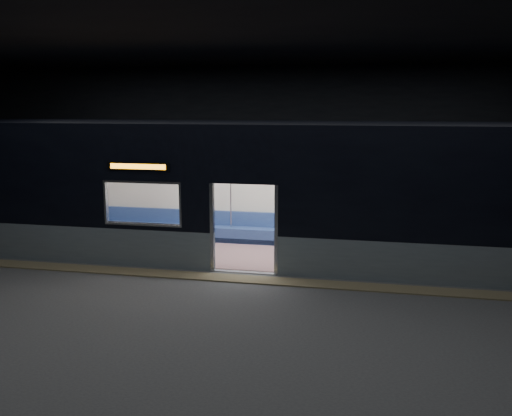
% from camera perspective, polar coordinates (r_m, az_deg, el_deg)
% --- Properties ---
extents(station_floor, '(24.00, 14.00, 0.01)m').
position_cam_1_polar(station_floor, '(11.48, -2.42, -8.41)').
color(station_floor, '#47494C').
rests_on(station_floor, ground).
extents(station_envelope, '(24.00, 14.00, 5.00)m').
position_cam_1_polar(station_envelope, '(10.83, -2.58, 10.22)').
color(station_envelope, black).
rests_on(station_envelope, station_floor).
extents(tactile_strip, '(22.80, 0.50, 0.03)m').
position_cam_1_polar(tactile_strip, '(11.98, -1.79, -7.47)').
color(tactile_strip, '#8C7F59').
rests_on(tactile_strip, station_floor).
extents(metro_car, '(18.00, 3.04, 3.35)m').
position_cam_1_polar(metro_car, '(13.46, 0.11, 2.61)').
color(metro_car, gray).
rests_on(metro_car, station_floor).
extents(passenger, '(0.36, 0.61, 1.27)m').
position_cam_1_polar(passenger, '(14.39, 13.13, -1.54)').
color(passenger, black).
rests_on(passenger, metro_car).
extents(handbag, '(0.29, 0.26, 0.13)m').
position_cam_1_polar(handbag, '(14.22, 13.27, -2.12)').
color(handbag, black).
rests_on(handbag, passenger).
extents(transit_map, '(0.95, 0.03, 0.62)m').
position_cam_1_polar(transit_map, '(14.57, 8.69, 1.58)').
color(transit_map, white).
rests_on(transit_map, metro_car).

